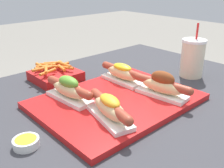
{
  "coord_description": "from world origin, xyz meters",
  "views": [
    {
      "loc": [
        -0.48,
        -0.53,
        1.1
      ],
      "look_at": [
        0.03,
        0.02,
        0.79
      ],
      "focal_mm": 42.0,
      "sensor_mm": 36.0,
      "label": 1
    }
  ],
  "objects_px": {
    "hot_dog_2": "(69,89)",
    "hot_dog_3": "(122,73)",
    "hot_dog_0": "(110,108)",
    "fries_basket": "(55,75)",
    "serving_tray": "(116,100)",
    "hot_dog_1": "(162,85)",
    "drink_cup": "(192,58)",
    "sauce_bowl": "(26,142)"
  },
  "relations": [
    {
      "from": "drink_cup",
      "to": "fries_basket",
      "type": "relative_size",
      "value": 1.26
    },
    {
      "from": "hot_dog_1",
      "to": "drink_cup",
      "type": "relative_size",
      "value": 0.99
    },
    {
      "from": "hot_dog_0",
      "to": "hot_dog_1",
      "type": "bearing_deg",
      "value": -0.05
    },
    {
      "from": "serving_tray",
      "to": "hot_dog_3",
      "type": "relative_size",
      "value": 2.34
    },
    {
      "from": "hot_dog_2",
      "to": "fries_basket",
      "type": "distance_m",
      "value": 0.23
    },
    {
      "from": "sauce_bowl",
      "to": "serving_tray",
      "type": "bearing_deg",
      "value": 4.38
    },
    {
      "from": "hot_dog_2",
      "to": "hot_dog_3",
      "type": "height_order",
      "value": "hot_dog_2"
    },
    {
      "from": "serving_tray",
      "to": "hot_dog_2",
      "type": "height_order",
      "value": "hot_dog_2"
    },
    {
      "from": "serving_tray",
      "to": "sauce_bowl",
      "type": "xyz_separation_m",
      "value": [
        -0.31,
        -0.02,
        0.0
      ]
    },
    {
      "from": "sauce_bowl",
      "to": "fries_basket",
      "type": "xyz_separation_m",
      "value": [
        0.27,
        0.32,
        0.01
      ]
    },
    {
      "from": "hot_dog_1",
      "to": "fries_basket",
      "type": "bearing_deg",
      "value": 111.8
    },
    {
      "from": "sauce_bowl",
      "to": "hot_dog_1",
      "type": "bearing_deg",
      "value": -8.26
    },
    {
      "from": "hot_dog_1",
      "to": "serving_tray",
      "type": "bearing_deg",
      "value": 143.43
    },
    {
      "from": "serving_tray",
      "to": "hot_dog_3",
      "type": "distance_m",
      "value": 0.14
    },
    {
      "from": "hot_dog_2",
      "to": "fries_basket",
      "type": "bearing_deg",
      "value": 70.11
    },
    {
      "from": "hot_dog_0",
      "to": "hot_dog_3",
      "type": "relative_size",
      "value": 0.98
    },
    {
      "from": "serving_tray",
      "to": "hot_dog_3",
      "type": "bearing_deg",
      "value": 37.99
    },
    {
      "from": "hot_dog_1",
      "to": "sauce_bowl",
      "type": "xyz_separation_m",
      "value": [
        -0.42,
        0.06,
        -0.04
      ]
    },
    {
      "from": "hot_dog_2",
      "to": "fries_basket",
      "type": "xyz_separation_m",
      "value": [
        0.08,
        0.21,
        -0.03
      ]
    },
    {
      "from": "hot_dog_2",
      "to": "hot_dog_1",
      "type": "bearing_deg",
      "value": -36.88
    },
    {
      "from": "hot_dog_1",
      "to": "hot_dog_3",
      "type": "bearing_deg",
      "value": 92.76
    },
    {
      "from": "hot_dog_1",
      "to": "hot_dog_2",
      "type": "bearing_deg",
      "value": 143.12
    },
    {
      "from": "hot_dog_0",
      "to": "drink_cup",
      "type": "height_order",
      "value": "drink_cup"
    },
    {
      "from": "hot_dog_2",
      "to": "fries_basket",
      "type": "relative_size",
      "value": 1.25
    },
    {
      "from": "hot_dog_3",
      "to": "fries_basket",
      "type": "distance_m",
      "value": 0.26
    },
    {
      "from": "hot_dog_1",
      "to": "drink_cup",
      "type": "bearing_deg",
      "value": 12.95
    },
    {
      "from": "hot_dog_3",
      "to": "fries_basket",
      "type": "height_order",
      "value": "hot_dog_3"
    },
    {
      "from": "hot_dog_2",
      "to": "sauce_bowl",
      "type": "xyz_separation_m",
      "value": [
        -0.2,
        -0.11,
        -0.04
      ]
    },
    {
      "from": "hot_dog_0",
      "to": "fries_basket",
      "type": "height_order",
      "value": "hot_dog_0"
    },
    {
      "from": "hot_dog_0",
      "to": "fries_basket",
      "type": "xyz_separation_m",
      "value": [
        0.07,
        0.38,
        -0.03
      ]
    },
    {
      "from": "serving_tray",
      "to": "hot_dog_1",
      "type": "distance_m",
      "value": 0.15
    },
    {
      "from": "hot_dog_3",
      "to": "hot_dog_0",
      "type": "bearing_deg",
      "value": -141.31
    },
    {
      "from": "serving_tray",
      "to": "sauce_bowl",
      "type": "relative_size",
      "value": 7.85
    },
    {
      "from": "hot_dog_0",
      "to": "hot_dog_1",
      "type": "relative_size",
      "value": 0.98
    },
    {
      "from": "hot_dog_3",
      "to": "sauce_bowl",
      "type": "relative_size",
      "value": 3.36
    },
    {
      "from": "fries_basket",
      "to": "serving_tray",
      "type": "bearing_deg",
      "value": -82.71
    },
    {
      "from": "hot_dog_0",
      "to": "hot_dog_2",
      "type": "height_order",
      "value": "hot_dog_2"
    },
    {
      "from": "hot_dog_1",
      "to": "sauce_bowl",
      "type": "height_order",
      "value": "hot_dog_1"
    },
    {
      "from": "drink_cup",
      "to": "hot_dog_2",
      "type": "bearing_deg",
      "value": 167.42
    },
    {
      "from": "drink_cup",
      "to": "sauce_bowl",
      "type": "bearing_deg",
      "value": 179.98
    },
    {
      "from": "hot_dog_2",
      "to": "sauce_bowl",
      "type": "height_order",
      "value": "hot_dog_2"
    },
    {
      "from": "serving_tray",
      "to": "sauce_bowl",
      "type": "bearing_deg",
      "value": -175.62
    }
  ]
}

